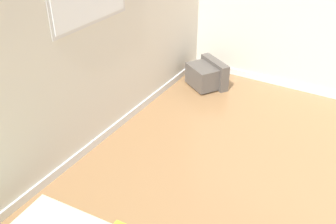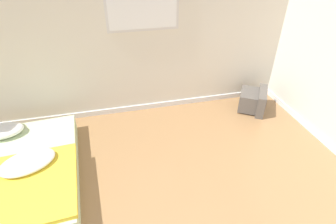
# 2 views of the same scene
# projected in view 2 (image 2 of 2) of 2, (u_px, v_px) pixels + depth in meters

# --- Properties ---
(wall_back) EXTENTS (7.99, 0.08, 2.60)m
(wall_back) POSITION_uv_depth(u_px,v_px,m) (107.00, 35.00, 3.69)
(wall_back) COLOR silver
(wall_back) RESTS_ON ground_plane
(mattress_bed) EXTENTS (1.46, 1.94, 0.38)m
(mattress_bed) POSITION_uv_depth(u_px,v_px,m) (17.00, 174.00, 3.03)
(mattress_bed) COLOR beige
(mattress_bed) RESTS_ON ground_plane
(crt_tv) EXTENTS (0.61, 0.64, 0.37)m
(crt_tv) POSITION_uv_depth(u_px,v_px,m) (254.00, 100.00, 4.37)
(crt_tv) COLOR #56514C
(crt_tv) RESTS_ON ground_plane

